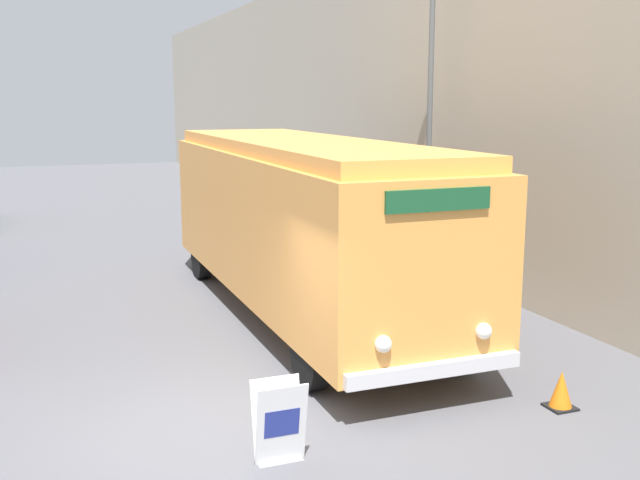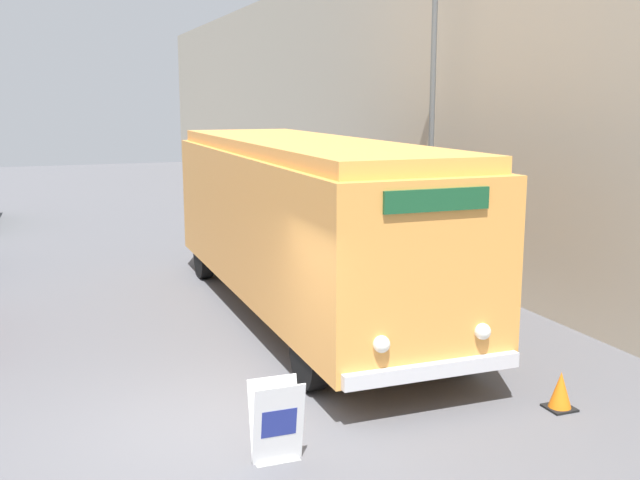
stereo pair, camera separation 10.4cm
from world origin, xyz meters
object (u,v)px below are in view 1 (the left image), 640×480
Objects in this scene: streetlamp at (431,81)px; traffic_cone at (561,390)px; sign_board at (279,423)px; vintage_bus at (302,217)px.

streetlamp is 13.35× the size of traffic_cone.
sign_board is at bearing -129.50° from streetlamp.
vintage_bus is 19.51× the size of traffic_cone.
vintage_bus is at bearing 67.60° from sign_board.
vintage_bus reaches higher than traffic_cone.
traffic_cone is at bearing -104.71° from streetlamp.
vintage_bus is at bearing -156.47° from streetlamp.
sign_board is 1.84× the size of traffic_cone.
sign_board is at bearing -112.40° from vintage_bus.
vintage_bus is 10.58× the size of sign_board.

